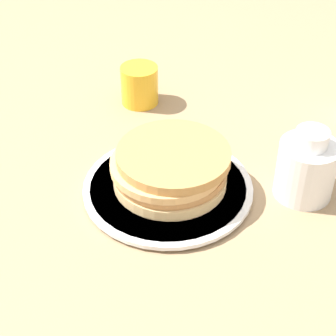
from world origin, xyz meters
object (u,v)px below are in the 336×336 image
(pancake_stack, at_px, (170,169))
(cream_jug, at_px, (306,167))
(plate, at_px, (168,188))
(juice_glass, at_px, (140,85))

(pancake_stack, distance_m, cream_jug, 0.21)
(pancake_stack, xyz_separation_m, cream_jug, (0.20, -0.07, 0.00))
(plate, xyz_separation_m, juice_glass, (0.03, 0.27, 0.03))
(juice_glass, relative_size, cream_jug, 0.64)
(plate, distance_m, pancake_stack, 0.04)
(cream_jug, bearing_deg, juice_glass, 115.68)
(juice_glass, height_order, cream_jug, cream_jug)
(plate, height_order, cream_jug, cream_jug)
(pancake_stack, xyz_separation_m, juice_glass, (0.03, 0.27, -0.01))
(cream_jug, bearing_deg, plate, 160.42)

